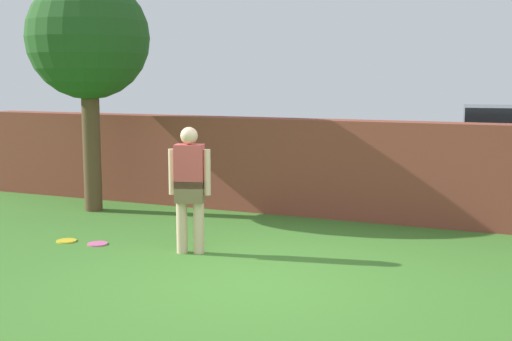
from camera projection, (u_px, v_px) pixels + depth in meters
name	position (u px, v px, depth m)	size (l,w,h in m)	color
ground_plane	(249.00, 280.00, 7.50)	(40.00, 40.00, 0.00)	#3D7528
brick_wall	(255.00, 164.00, 11.35)	(10.92, 0.50, 1.56)	brown
tree	(88.00, 40.00, 11.04)	(2.01, 2.01, 3.87)	brown
person	(190.00, 184.00, 8.55)	(0.52, 0.31, 1.62)	beige
frisbee_yellow	(66.00, 241.00, 9.26)	(0.27, 0.27, 0.02)	yellow
frisbee_pink	(97.00, 244.00, 9.10)	(0.27, 0.27, 0.02)	pink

